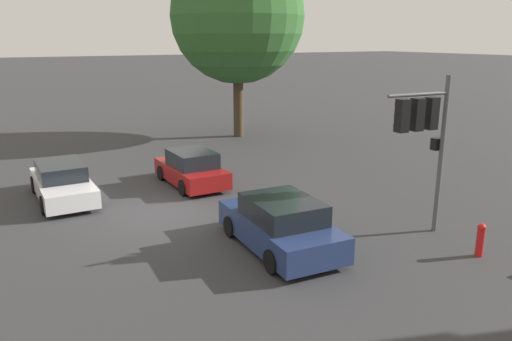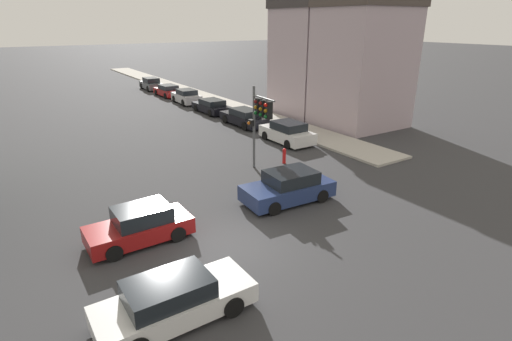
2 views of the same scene
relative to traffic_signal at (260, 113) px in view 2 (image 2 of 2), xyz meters
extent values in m
plane|color=#333335|center=(-5.38, -6.11, -3.29)|extent=(300.00, 300.00, 0.00)
cube|color=#ADA89E|center=(7.54, 26.81, -3.22)|extent=(3.08, 60.00, 0.15)
cube|color=#B29EA8|center=(12.50, 4.62, 1.14)|extent=(6.25, 5.62, 8.87)
cube|color=#B29EA8|center=(12.75, 10.32, 1.16)|extent=(6.75, 5.42, 8.91)
cube|color=#383333|center=(12.75, 10.32, 6.03)|extent=(7.02, 5.64, 0.84)
cylinder|color=#515456|center=(0.09, 0.76, -0.97)|extent=(0.14, 0.14, 4.64)
cylinder|color=#515456|center=(0.03, -0.28, 0.85)|extent=(0.22, 2.09, 0.10)
cube|color=black|center=(0.06, 0.24, 0.30)|extent=(0.32, 0.32, 0.90)
sphere|color=#590F0F|center=(-0.13, 0.25, 0.60)|extent=(0.20, 0.20, 0.20)
sphere|color=#99660F|center=(-0.13, 0.25, 0.30)|extent=(0.20, 0.20, 0.20)
sphere|color=#0F511E|center=(-0.13, 0.25, 0.00)|extent=(0.20, 0.20, 0.20)
cube|color=black|center=(0.03, -0.28, 0.30)|extent=(0.32, 0.32, 0.90)
sphere|color=#590F0F|center=(-0.16, -0.27, 0.60)|extent=(0.20, 0.20, 0.20)
sphere|color=#99660F|center=(-0.16, -0.27, 0.30)|extent=(0.20, 0.20, 0.20)
sphere|color=#0F511E|center=(-0.16, -0.27, 0.00)|extent=(0.20, 0.20, 0.20)
cube|color=black|center=(0.00, -0.80, 0.30)|extent=(0.32, 0.32, 0.90)
sphere|color=red|center=(-0.19, -0.79, 0.60)|extent=(0.20, 0.20, 0.20)
sphere|color=#99660F|center=(-0.19, -0.79, 0.30)|extent=(0.20, 0.20, 0.20)
sphere|color=#0F511E|center=(-0.19, -0.79, 0.00)|extent=(0.20, 0.20, 0.20)
cube|color=black|center=(-0.09, 0.77, -0.65)|extent=(0.24, 0.36, 0.35)
sphere|color=orange|center=(-0.23, 0.78, -0.65)|extent=(0.18, 0.18, 0.18)
cube|color=maroon|center=(-8.00, -3.85, -2.81)|extent=(3.87, 1.77, 0.63)
cube|color=black|center=(-7.85, -3.84, -2.20)|extent=(2.02, 1.53, 0.59)
cylinder|color=black|center=(-9.18, -4.66, -2.99)|extent=(0.61, 0.23, 0.60)
cylinder|color=black|center=(-9.21, -3.07, -2.99)|extent=(0.61, 0.23, 0.60)
cylinder|color=black|center=(-6.80, -4.62, -2.99)|extent=(0.61, 0.23, 0.60)
cylinder|color=black|center=(-6.83, -3.03, -2.99)|extent=(0.61, 0.23, 0.60)
cube|color=navy|center=(-1.10, -3.98, -2.77)|extent=(4.32, 2.14, 0.71)
cube|color=black|center=(-0.93, -3.99, -2.13)|extent=(2.28, 1.80, 0.57)
cylinder|color=black|center=(-2.46, -4.81, -2.98)|extent=(0.63, 0.25, 0.62)
cylinder|color=black|center=(-2.36, -3.01, -2.98)|extent=(0.63, 0.25, 0.62)
cylinder|color=black|center=(0.16, -4.95, -2.98)|extent=(0.63, 0.25, 0.62)
cylinder|color=black|center=(0.25, -3.14, -2.98)|extent=(0.63, 0.25, 0.62)
cube|color=silver|center=(-8.48, -8.57, -2.82)|extent=(4.43, 1.76, 0.61)
cube|color=black|center=(-8.65, -8.57, -2.25)|extent=(2.31, 1.53, 0.54)
cylinder|color=black|center=(-7.12, -7.75, -2.98)|extent=(0.64, 0.23, 0.64)
cylinder|color=black|center=(-7.10, -9.36, -2.98)|extent=(0.64, 0.23, 0.64)
cylinder|color=black|center=(-9.86, -7.78, -2.98)|extent=(0.64, 0.23, 0.64)
cube|color=silver|center=(4.76, 3.84, -2.75)|extent=(1.92, 4.21, 0.75)
cube|color=black|center=(4.76, 3.67, -2.11)|extent=(1.67, 2.19, 0.54)
cylinder|color=black|center=(3.86, 5.14, -2.99)|extent=(0.22, 0.61, 0.61)
cylinder|color=black|center=(5.64, 5.15, -2.99)|extent=(0.22, 0.61, 0.61)
cylinder|color=black|center=(3.88, 2.53, -2.99)|extent=(0.22, 0.61, 0.61)
cylinder|color=black|center=(5.66, 2.55, -2.99)|extent=(0.22, 0.61, 0.61)
cube|color=black|center=(4.75, 9.59, -2.77)|extent=(1.89, 4.78, 0.67)
cube|color=black|center=(4.75, 9.40, -2.19)|extent=(1.62, 2.50, 0.49)
cylinder|color=black|center=(3.88, 11.03, -2.95)|extent=(0.24, 0.69, 0.68)
cylinder|color=black|center=(5.54, 11.07, -2.95)|extent=(0.24, 0.69, 0.68)
cylinder|color=black|center=(3.96, 8.10, -2.95)|extent=(0.24, 0.69, 0.68)
cylinder|color=black|center=(5.62, 8.14, -2.95)|extent=(0.24, 0.69, 0.68)
cube|color=black|center=(4.75, 15.28, -2.82)|extent=(1.99, 4.48, 0.61)
cube|color=black|center=(4.75, 15.10, -2.28)|extent=(1.70, 2.35, 0.47)
cylinder|color=black|center=(3.83, 16.63, -2.99)|extent=(0.24, 0.62, 0.61)
cylinder|color=black|center=(5.58, 16.68, -2.99)|extent=(0.24, 0.62, 0.61)
cylinder|color=black|center=(3.91, 13.88, -2.99)|extent=(0.24, 0.62, 0.61)
cylinder|color=black|center=(5.66, 13.94, -2.99)|extent=(0.24, 0.62, 0.61)
cube|color=#B7B7BC|center=(4.65, 20.73, -2.72)|extent=(1.88, 4.12, 0.77)
cube|color=black|center=(4.65, 20.57, -2.10)|extent=(1.62, 2.16, 0.48)
cylinder|color=black|center=(3.84, 22.02, -2.96)|extent=(0.23, 0.68, 0.67)
cylinder|color=black|center=(5.52, 21.98, -2.96)|extent=(0.23, 0.68, 0.67)
cylinder|color=black|center=(3.78, 19.49, -2.96)|extent=(0.23, 0.68, 0.67)
cylinder|color=black|center=(5.47, 19.45, -2.96)|extent=(0.23, 0.68, 0.67)
cube|color=maroon|center=(4.61, 25.76, -2.81)|extent=(1.91, 4.39, 0.63)
cube|color=black|center=(4.62, 25.59, -2.25)|extent=(1.64, 2.30, 0.48)
cylinder|color=black|center=(3.73, 27.09, -2.98)|extent=(0.24, 0.64, 0.63)
cylinder|color=black|center=(5.42, 27.13, -2.98)|extent=(0.24, 0.64, 0.63)
cylinder|color=black|center=(3.80, 24.39, -2.98)|extent=(0.24, 0.64, 0.63)
cylinder|color=black|center=(5.49, 24.44, -2.98)|extent=(0.24, 0.64, 0.63)
cube|color=#4C5156|center=(4.59, 31.32, -2.75)|extent=(1.79, 4.20, 0.72)
cube|color=black|center=(4.58, 31.15, -2.10)|extent=(1.55, 2.19, 0.57)
cylinder|color=black|center=(3.80, 32.62, -2.95)|extent=(0.23, 0.69, 0.69)
cylinder|color=black|center=(5.41, 32.59, -2.95)|extent=(0.23, 0.69, 0.69)
cylinder|color=black|center=(3.76, 30.04, -2.95)|extent=(0.23, 0.69, 0.69)
cylinder|color=black|center=(5.37, 30.01, -2.95)|extent=(0.23, 0.69, 0.69)
cylinder|color=red|center=(1.96, 0.38, -2.92)|extent=(0.20, 0.20, 0.75)
sphere|color=red|center=(1.96, 0.38, -2.48)|extent=(0.22, 0.22, 0.22)
camera|label=1|loc=(9.84, -10.73, 2.35)|focal=35.00mm
camera|label=2|loc=(-11.55, -17.43, 4.55)|focal=28.00mm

